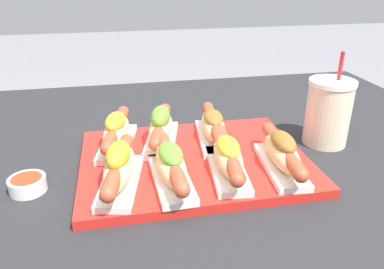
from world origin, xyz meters
The scene contains 10 objects.
serving_tray centered at (-0.04, -0.01, 0.70)m, with size 0.44×0.34×0.02m.
hot_dog_0 centered at (-0.18, -0.09, 0.74)m, with size 0.09×0.21×0.08m.
hot_dog_1 centered at (-0.09, -0.10, 0.74)m, with size 0.07×0.22×0.07m.
hot_dog_2 centered at (0.01, -0.09, 0.74)m, with size 0.08×0.21×0.06m.
hot_dog_3 centered at (0.11, -0.09, 0.74)m, with size 0.08×0.21×0.07m.
hot_dog_4 centered at (-0.18, 0.07, 0.74)m, with size 0.09×0.21×0.07m.
hot_dog_5 centered at (-0.09, 0.07, 0.74)m, with size 0.10×0.21×0.08m.
hot_dog_6 centered at (0.02, 0.05, 0.74)m, with size 0.08×0.21×0.06m.
sauce_bowl centered at (-0.35, -0.05, 0.71)m, with size 0.06×0.06×0.03m.
drink_cup centered at (0.27, 0.03, 0.77)m, with size 0.10×0.10×0.21m.
Camera 1 is at (-0.17, -0.66, 1.06)m, focal length 35.00 mm.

